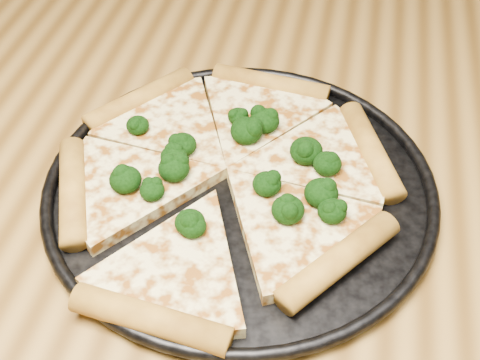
# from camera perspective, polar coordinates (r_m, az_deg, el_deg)

# --- Properties ---
(dining_table) EXTENTS (1.20, 0.90, 0.75)m
(dining_table) POSITION_cam_1_polar(r_m,az_deg,el_deg) (0.67, 0.06, -7.48)
(dining_table) COLOR olive
(dining_table) RESTS_ON ground
(pizza_pan) EXTENTS (0.37, 0.37, 0.02)m
(pizza_pan) POSITION_cam_1_polar(r_m,az_deg,el_deg) (0.60, 0.00, -0.55)
(pizza_pan) COLOR black
(pizza_pan) RESTS_ON dining_table
(pizza) EXTENTS (0.34, 0.36, 0.02)m
(pizza) POSITION_cam_1_polar(r_m,az_deg,el_deg) (0.60, -1.36, 0.58)
(pizza) COLOR #F5E396
(pizza) RESTS_ON pizza_pan
(broccoli_florets) EXTENTS (0.23, 0.18, 0.02)m
(broccoli_florets) POSITION_cam_1_polar(r_m,az_deg,el_deg) (0.59, -0.11, 1.16)
(broccoli_florets) COLOR black
(broccoli_florets) RESTS_ON pizza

